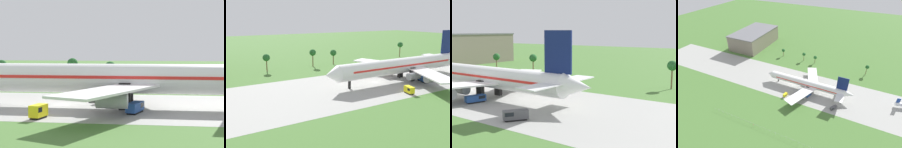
% 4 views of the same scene
% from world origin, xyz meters
% --- Properties ---
extents(ground_plane, '(600.00, 600.00, 0.00)m').
position_xyz_m(ground_plane, '(0.00, 0.00, 0.00)').
color(ground_plane, '#477233').
extents(taxiway_strip, '(320.00, 44.00, 0.02)m').
position_xyz_m(taxiway_strip, '(0.00, 0.00, 0.01)').
color(taxiway_strip, '#9E9E99').
rests_on(taxiway_strip, ground_plane).
extents(jet_airliner, '(77.02, 57.86, 20.72)m').
position_xyz_m(jet_airliner, '(14.00, -2.37, 6.32)').
color(jet_airliner, white).
rests_on(jet_airliner, ground_plane).
extents(baggage_tug, '(2.73, 4.30, 2.62)m').
position_xyz_m(baggage_tug, '(0.57, -18.49, 1.41)').
color(baggage_tug, black).
rests_on(baggage_tug, ground_plane).
extents(fuel_truck, '(3.47, 6.14, 2.21)m').
position_xyz_m(fuel_truck, '(17.98, -9.61, 1.20)').
color(fuel_truck, black).
rests_on(fuel_truck, ground_plane).
extents(palm_tree_row, '(94.12, 3.60, 10.18)m').
position_xyz_m(palm_tree_row, '(5.40, 44.50, 7.30)').
color(palm_tree_row, brown).
rests_on(palm_tree_row, ground_plane).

